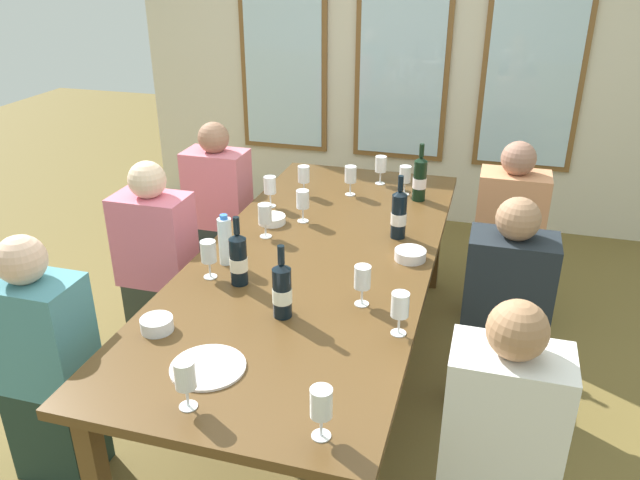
# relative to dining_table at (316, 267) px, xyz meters

# --- Properties ---
(ground_plane) EXTENTS (12.00, 12.00, 0.00)m
(ground_plane) POSITION_rel_dining_table_xyz_m (0.00, 0.00, -0.68)
(ground_plane) COLOR brown
(back_wall_with_windows) EXTENTS (4.29, 0.10, 2.90)m
(back_wall_with_windows) POSITION_rel_dining_table_xyz_m (0.00, 2.36, 0.77)
(back_wall_with_windows) COLOR beige
(back_wall_with_windows) RESTS_ON ground
(dining_table) EXTENTS (1.09, 2.59, 0.74)m
(dining_table) POSITION_rel_dining_table_xyz_m (0.00, 0.00, 0.00)
(dining_table) COLOR #54391B
(dining_table) RESTS_ON ground
(white_plate_0) EXTENTS (0.26, 0.26, 0.01)m
(white_plate_0) POSITION_rel_dining_table_xyz_m (-0.11, -0.94, 0.07)
(white_plate_0) COLOR white
(white_plate_0) RESTS_ON dining_table
(wine_bottle_0) EXTENTS (0.08, 0.08, 0.31)m
(wine_bottle_0) POSITION_rel_dining_table_xyz_m (-0.24, -0.35, 0.18)
(wine_bottle_0) COLOR black
(wine_bottle_0) RESTS_ON dining_table
(wine_bottle_1) EXTENTS (0.08, 0.08, 0.32)m
(wine_bottle_1) POSITION_rel_dining_table_xyz_m (0.34, 0.31, 0.19)
(wine_bottle_1) COLOR black
(wine_bottle_1) RESTS_ON dining_table
(wine_bottle_2) EXTENTS (0.08, 0.08, 0.31)m
(wine_bottle_2) POSITION_rel_dining_table_xyz_m (0.02, -0.55, 0.18)
(wine_bottle_2) COLOR black
(wine_bottle_2) RESTS_ON dining_table
(wine_bottle_3) EXTENTS (0.08, 0.08, 0.33)m
(wine_bottle_3) POSITION_rel_dining_table_xyz_m (0.36, 0.84, 0.19)
(wine_bottle_3) COLOR black
(wine_bottle_3) RESTS_ON dining_table
(tasting_bowl_0) EXTENTS (0.12, 0.12, 0.05)m
(tasting_bowl_0) POSITION_rel_dining_table_xyz_m (-0.40, -0.78, 0.09)
(tasting_bowl_0) COLOR white
(tasting_bowl_0) RESTS_ON dining_table
(tasting_bowl_1) EXTENTS (0.14, 0.14, 0.04)m
(tasting_bowl_1) POSITION_rel_dining_table_xyz_m (-0.33, 0.30, 0.08)
(tasting_bowl_1) COLOR white
(tasting_bowl_1) RESTS_ON dining_table
(tasting_bowl_2) EXTENTS (0.15, 0.15, 0.05)m
(tasting_bowl_2) POSITION_rel_dining_table_xyz_m (0.43, 0.08, 0.08)
(tasting_bowl_2) COLOR white
(tasting_bowl_2) RESTS_ON dining_table
(water_bottle) EXTENTS (0.06, 0.06, 0.24)m
(water_bottle) POSITION_rel_dining_table_xyz_m (-0.38, -0.19, 0.17)
(water_bottle) COLOR white
(water_bottle) RESTS_ON dining_table
(wine_glass_0) EXTENTS (0.07, 0.07, 0.17)m
(wine_glass_0) POSITION_rel_dining_table_xyz_m (0.10, 1.05, 0.18)
(wine_glass_0) COLOR white
(wine_glass_0) RESTS_ON dining_table
(wine_glass_1) EXTENTS (0.07, 0.07, 0.17)m
(wine_glass_1) POSITION_rel_dining_table_xyz_m (-0.30, 0.13, 0.18)
(wine_glass_1) COLOR white
(wine_glass_1) RESTS_ON dining_table
(wine_glass_2) EXTENTS (0.07, 0.07, 0.17)m
(wine_glass_2) POSITION_rel_dining_table_xyz_m (-0.29, 0.74, 0.18)
(wine_glass_2) COLOR white
(wine_glass_2) RESTS_ON dining_table
(wine_glass_3) EXTENTS (0.07, 0.07, 0.17)m
(wine_glass_3) POSITION_rel_dining_table_xyz_m (0.48, -0.55, 0.18)
(wine_glass_3) COLOR white
(wine_glass_3) RESTS_ON dining_table
(wine_glass_4) EXTENTS (0.07, 0.07, 0.17)m
(wine_glass_4) POSITION_rel_dining_table_xyz_m (0.27, 0.91, 0.18)
(wine_glass_4) COLOR white
(wine_glass_4) RESTS_ON dining_table
(wine_glass_5) EXTENTS (0.07, 0.07, 0.17)m
(wine_glass_5) POSITION_rel_dining_table_xyz_m (-0.18, 0.37, 0.18)
(wine_glass_5) COLOR white
(wine_glass_5) RESTS_ON dining_table
(wine_glass_6) EXTENTS (0.07, 0.07, 0.17)m
(wine_glass_6) POSITION_rel_dining_table_xyz_m (0.30, -0.38, 0.18)
(wine_glass_6) COLOR white
(wine_glass_6) RESTS_ON dining_table
(wine_glass_7) EXTENTS (0.07, 0.07, 0.17)m
(wine_glass_7) POSITION_rel_dining_table_xyz_m (-0.03, 0.82, 0.18)
(wine_glass_7) COLOR white
(wine_glass_7) RESTS_ON dining_table
(wine_glass_8) EXTENTS (0.07, 0.07, 0.17)m
(wine_glass_8) POSITION_rel_dining_table_xyz_m (-0.39, -0.34, 0.18)
(wine_glass_8) COLOR white
(wine_glass_8) RESTS_ON dining_table
(wine_glass_9) EXTENTS (0.07, 0.07, 0.17)m
(wine_glass_9) POSITION_rel_dining_table_xyz_m (-0.09, -1.15, 0.18)
(wine_glass_9) COLOR white
(wine_glass_9) RESTS_ON dining_table
(wine_glass_10) EXTENTS (0.07, 0.07, 0.17)m
(wine_glass_10) POSITION_rel_dining_table_xyz_m (0.35, -1.16, 0.18)
(wine_glass_10) COLOR white
(wine_glass_10) RESTS_ON dining_table
(wine_glass_11) EXTENTS (0.07, 0.07, 0.17)m
(wine_glass_11) POSITION_rel_dining_table_xyz_m (-0.42, 0.52, 0.18)
(wine_glass_11) COLOR white
(wine_glass_11) RESTS_ON dining_table
(seated_person_0) EXTENTS (0.38, 0.24, 1.11)m
(seated_person_0) POSITION_rel_dining_table_xyz_m (-0.88, 0.82, -0.15)
(seated_person_0) COLOR #273230
(seated_person_0) RESTS_ON ground
(seated_person_1) EXTENTS (0.38, 0.24, 1.11)m
(seated_person_1) POSITION_rel_dining_table_xyz_m (0.88, 0.91, -0.15)
(seated_person_1) COLOR #313236
(seated_person_1) RESTS_ON ground
(seated_person_2) EXTENTS (0.38, 0.24, 1.11)m
(seated_person_2) POSITION_rel_dining_table_xyz_m (-0.88, -0.87, -0.15)
(seated_person_2) COLOR #21362C
(seated_person_2) RESTS_ON ground
(seated_person_3) EXTENTS (0.38, 0.24, 1.11)m
(seated_person_3) POSITION_rel_dining_table_xyz_m (0.88, -0.85, -0.15)
(seated_person_3) COLOR #333A2D
(seated_person_3) RESTS_ON ground
(seated_person_4) EXTENTS (0.38, 0.24, 1.11)m
(seated_person_4) POSITION_rel_dining_table_xyz_m (-0.88, 0.04, -0.15)
(seated_person_4) COLOR #34382D
(seated_person_4) RESTS_ON ground
(seated_person_5) EXTENTS (0.38, 0.24, 1.11)m
(seated_person_5) POSITION_rel_dining_table_xyz_m (0.88, 0.04, -0.15)
(seated_person_5) COLOR #222538
(seated_person_5) RESTS_ON ground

